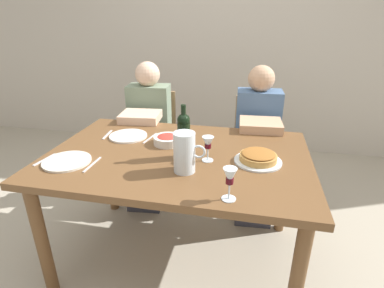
# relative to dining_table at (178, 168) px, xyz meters

# --- Properties ---
(ground_plane) EXTENTS (8.00, 8.00, 0.00)m
(ground_plane) POSITION_rel_dining_table_xyz_m (0.00, 0.00, -0.67)
(ground_plane) COLOR #B2A893
(back_wall) EXTENTS (8.00, 0.10, 2.80)m
(back_wall) POSITION_rel_dining_table_xyz_m (0.00, 2.01, 0.73)
(back_wall) COLOR beige
(back_wall) RESTS_ON ground
(dining_table) EXTENTS (1.50, 1.00, 0.76)m
(dining_table) POSITION_rel_dining_table_xyz_m (0.00, 0.00, 0.00)
(dining_table) COLOR brown
(dining_table) RESTS_ON ground
(wine_bottle) EXTENTS (0.07, 0.07, 0.31)m
(wine_bottle) POSITION_rel_dining_table_xyz_m (0.05, -0.04, 0.22)
(wine_bottle) COLOR black
(wine_bottle) RESTS_ON dining_table
(water_pitcher) EXTENTS (0.16, 0.11, 0.21)m
(water_pitcher) POSITION_rel_dining_table_xyz_m (0.09, -0.20, 0.19)
(water_pitcher) COLOR silver
(water_pitcher) RESTS_ON dining_table
(baked_tart) EXTENTS (0.26, 0.26, 0.06)m
(baked_tart) POSITION_rel_dining_table_xyz_m (0.45, -0.02, 0.12)
(baked_tart) COLOR silver
(baked_tart) RESTS_ON dining_table
(salad_bowl) EXTENTS (0.17, 0.17, 0.06)m
(salad_bowl) POSITION_rel_dining_table_xyz_m (-0.10, 0.12, 0.12)
(salad_bowl) COLOR white
(salad_bowl) RESTS_ON dining_table
(wine_glass_left_diner) EXTENTS (0.06, 0.06, 0.15)m
(wine_glass_left_diner) POSITION_rel_dining_table_xyz_m (0.33, -0.41, 0.20)
(wine_glass_left_diner) COLOR silver
(wine_glass_left_diner) RESTS_ON dining_table
(wine_glass_right_diner) EXTENTS (0.07, 0.07, 0.14)m
(wine_glass_right_diner) POSITION_rel_dining_table_xyz_m (0.18, -0.05, 0.19)
(wine_glass_right_diner) COLOR silver
(wine_glass_right_diner) RESTS_ON dining_table
(dinner_plate_left_setting) EXTENTS (0.25, 0.25, 0.01)m
(dinner_plate_left_setting) POSITION_rel_dining_table_xyz_m (-0.38, 0.19, 0.10)
(dinner_plate_left_setting) COLOR white
(dinner_plate_left_setting) RESTS_ON dining_table
(dinner_plate_right_setting) EXTENTS (0.26, 0.26, 0.01)m
(dinner_plate_right_setting) POSITION_rel_dining_table_xyz_m (-0.56, -0.23, 0.10)
(dinner_plate_right_setting) COLOR silver
(dinner_plate_right_setting) RESTS_ON dining_table
(fork_left_setting) EXTENTS (0.03, 0.16, 0.00)m
(fork_left_setting) POSITION_rel_dining_table_xyz_m (-0.53, 0.19, 0.09)
(fork_left_setting) COLOR silver
(fork_left_setting) RESTS_ON dining_table
(knife_left_setting) EXTENTS (0.04, 0.18, 0.00)m
(knife_left_setting) POSITION_rel_dining_table_xyz_m (-0.23, 0.19, 0.09)
(knife_left_setting) COLOR silver
(knife_left_setting) RESTS_ON dining_table
(knife_right_setting) EXTENTS (0.01, 0.18, 0.00)m
(knife_right_setting) POSITION_rel_dining_table_xyz_m (-0.41, -0.23, 0.09)
(knife_right_setting) COLOR silver
(knife_right_setting) RESTS_ON dining_table
(spoon_right_setting) EXTENTS (0.04, 0.16, 0.00)m
(spoon_right_setting) POSITION_rel_dining_table_xyz_m (-0.70, -0.23, 0.09)
(spoon_right_setting) COLOR silver
(spoon_right_setting) RESTS_ON dining_table
(chair_left) EXTENTS (0.44, 0.44, 0.87)m
(chair_left) POSITION_rel_dining_table_xyz_m (-0.46, 0.92, -0.17)
(chair_left) COLOR #9E7A51
(chair_left) RESTS_ON ground
(diner_left) EXTENTS (0.37, 0.53, 1.16)m
(diner_left) POSITION_rel_dining_table_xyz_m (-0.44, 0.68, -0.05)
(diner_left) COLOR gray
(diner_left) RESTS_ON ground
(chair_right) EXTENTS (0.42, 0.42, 0.87)m
(chair_right) POSITION_rel_dining_table_xyz_m (0.45, 0.91, -0.17)
(chair_right) COLOR #9E7A51
(chair_right) RESTS_ON ground
(diner_right) EXTENTS (0.35, 0.52, 1.16)m
(diner_right) POSITION_rel_dining_table_xyz_m (0.46, 0.68, -0.05)
(diner_right) COLOR #4C6B93
(diner_right) RESTS_ON ground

